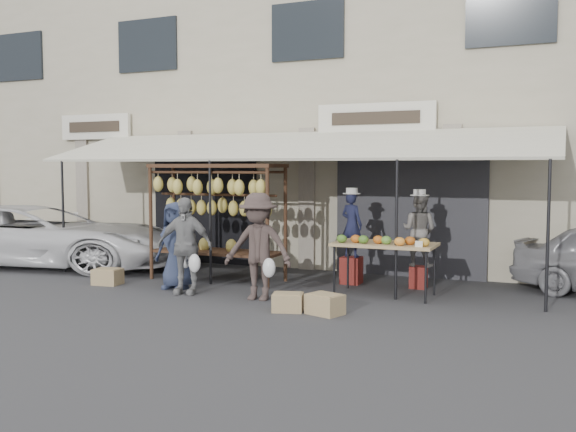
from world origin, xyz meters
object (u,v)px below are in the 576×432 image
crate_near_a (288,302)px  customer_left (176,245)px  customer_mid (185,246)px  crate_far (108,277)px  produce_table (384,245)px  van (33,221)px  customer_right (258,247)px  banana_rack (216,199)px  vendor_left (352,224)px  crate_near_b (325,304)px  vendor_right (419,230)px

crate_near_a → customer_left: bearing=161.4°
customer_mid → crate_far: bearing=164.9°
produce_table → van: size_ratio=0.36×
customer_mid → crate_near_a: customer_mid is taller
crate_near_a → customer_right: bearing=143.1°
banana_rack → customer_mid: banana_rack is taller
customer_mid → vendor_left: bearing=31.7°
banana_rack → produce_table: 3.42m
customer_mid → crate_near_b: size_ratio=3.35×
customer_left → customer_mid: 0.51m
banana_rack → vendor_right: 3.84m
customer_mid → crate_near_b: 2.87m
produce_table → van: (-7.98, 0.20, 0.12)m
customer_left → crate_near_a: (2.55, -0.86, -0.64)m
produce_table → customer_left: bearing=-167.0°
customer_mid → crate_far: size_ratio=3.43×
customer_mid → customer_right: size_ratio=0.95×
produce_table → customer_left: (-3.58, -0.83, -0.10)m
crate_near_a → vendor_right: bearing=61.7°
crate_far → customer_left: bearing=6.3°
banana_rack → customer_right: (1.52, -1.28, -0.69)m
vendor_left → crate_near_b: size_ratio=2.44×
crate_near_b → crate_far: crate_near_b is taller
crate_near_b → crate_far: (-4.54, 0.67, -0.00)m
customer_right → crate_near_a: customer_right is taller
banana_rack → van: 4.67m
crate_near_a → crate_far: bearing=169.9°
customer_left → customer_mid: customer_mid is taller
vendor_left → crate_near_b: bearing=118.2°
banana_rack → van: banana_rack is taller
banana_rack → customer_left: bearing=-103.5°
customer_left → crate_near_b: (3.13, -0.82, -0.63)m
customer_mid → customer_right: bearing=-7.7°
customer_right → van: 6.30m
vendor_right → crate_far: 5.78m
banana_rack → customer_right: size_ratio=1.48×
banana_rack → customer_left: size_ratio=1.67×
vendor_left → vendor_right: 1.25m
banana_rack → vendor_left: size_ratio=2.14×
customer_left → crate_near_a: bearing=-15.4°
produce_table → vendor_right: vendor_right is taller
customer_left → van: van is taller
customer_right → crate_far: (-3.17, 0.12, -0.73)m
banana_rack → crate_far: banana_rack is taller
produce_table → vendor_right: 1.04m
produce_table → customer_mid: size_ratio=1.02×
produce_table → crate_near_a: (-1.03, -1.69, -0.74)m
customer_left → banana_rack: bearing=79.8°
vendor_right → crate_near_a: size_ratio=2.89×
customer_right → crate_far: size_ratio=3.62×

